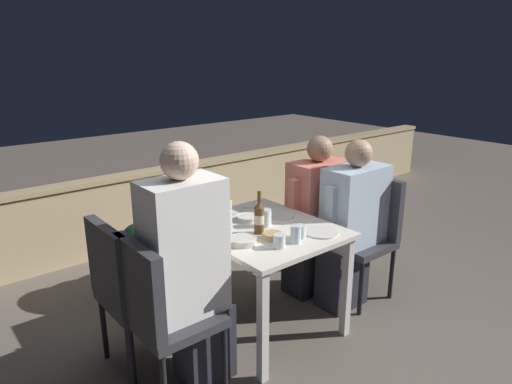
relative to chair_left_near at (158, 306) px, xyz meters
name	(u,v)px	position (x,y,z in m)	size (l,w,h in m)	color
ground_plane	(263,325)	(0.85, 0.17, -0.55)	(16.00, 16.00, 0.00)	#665B51
parapet_wall	(140,208)	(0.85, 1.98, -0.18)	(9.00, 0.18, 0.72)	tan
dining_table	(263,242)	(0.85, 0.17, 0.07)	(0.81, 0.93, 0.72)	silver
planter_hedge	(170,248)	(0.64, 1.04, -0.22)	(0.75, 0.47, 0.58)	brown
chair_left_near	(158,306)	(0.00, 0.00, 0.00)	(0.43, 0.42, 0.91)	#333338
person_white_polo	(190,269)	(0.20, 0.00, 0.15)	(0.49, 0.26, 1.38)	#282833
chair_left_far	(125,283)	(-0.02, 0.33, 0.00)	(0.43, 0.42, 0.91)	#333338
chair_right_near	(368,226)	(1.74, 0.02, 0.00)	(0.43, 0.42, 0.91)	#333338
person_blue_shirt	(351,225)	(1.54, 0.02, 0.06)	(0.52, 0.26, 1.22)	#282833
chair_right_far	(332,217)	(1.69, 0.33, 0.00)	(0.43, 0.42, 0.91)	#333338
person_coral_top	(314,216)	(1.49, 0.33, 0.06)	(0.51, 0.26, 1.21)	#282833
beer_bottle	(259,217)	(0.77, 0.12, 0.27)	(0.06, 0.06, 0.27)	brown
plate_0	(279,215)	(1.07, 0.27, 0.17)	(0.21, 0.21, 0.01)	silver
plate_1	(216,230)	(0.58, 0.32, 0.17)	(0.18, 0.18, 0.01)	white
plate_2	(321,232)	(1.06, -0.13, 0.17)	(0.21, 0.21, 0.01)	silver
bowl_0	(272,235)	(0.77, -0.01, 0.19)	(0.12, 0.12, 0.04)	tan
bowl_1	(248,217)	(0.86, 0.34, 0.19)	(0.15, 0.15, 0.03)	silver
bowl_2	(243,240)	(0.59, 0.05, 0.19)	(0.16, 0.16, 0.04)	beige
glass_cup_0	(296,234)	(0.84, -0.13, 0.22)	(0.06, 0.06, 0.11)	silver
glass_cup_1	(301,231)	(0.91, -0.10, 0.21)	(0.07, 0.07, 0.08)	silver
glass_cup_2	(279,241)	(0.72, -0.13, 0.21)	(0.07, 0.07, 0.08)	silver
glass_cup_3	(265,218)	(0.88, 0.19, 0.22)	(0.08, 0.08, 0.11)	silver
fork_0	(223,215)	(0.78, 0.51, 0.17)	(0.16, 0.09, 0.01)	silver
fork_1	(254,209)	(1.03, 0.49, 0.17)	(0.13, 0.14, 0.01)	silver
potted_plant	(321,204)	(2.10, 0.81, -0.10)	(0.33, 0.33, 0.72)	brown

